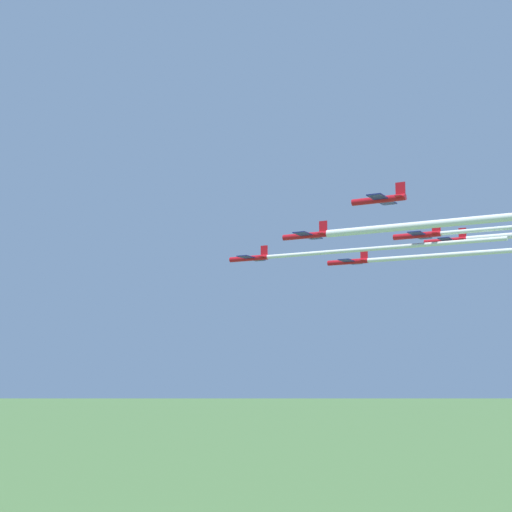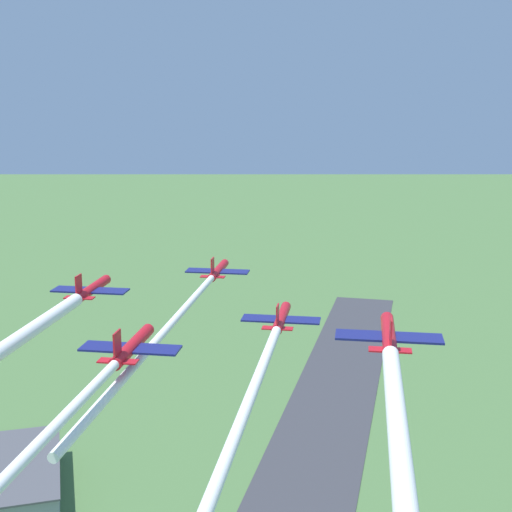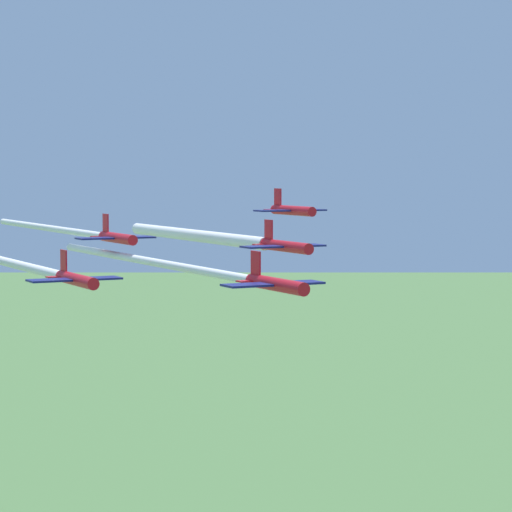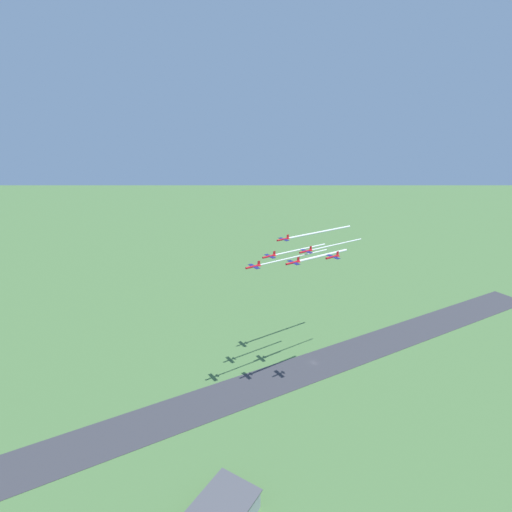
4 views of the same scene
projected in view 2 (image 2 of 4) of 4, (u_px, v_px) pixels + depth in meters
hangar at (20, 479)px, 181.58m from camera, size 40.48×20.34×9.06m
jet_0 at (218, 270)px, 96.50m from camera, size 8.97×8.75×3.06m
jet_1 at (91, 289)px, 80.01m from camera, size 8.97×8.75×3.06m
jet_2 at (281, 318)px, 77.37m from camera, size 8.97×8.75×3.06m
jet_4 at (131, 347)px, 60.70m from camera, size 8.97×8.75×3.06m
jet_5 at (389, 335)px, 57.11m from camera, size 8.97×8.75×3.06m
smoke_trail_0 at (159, 338)px, 69.05m from camera, size 44.55×20.51×0.80m
smoke_trail_2 at (246, 409)px, 54.51m from camera, size 35.94×16.77×0.94m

